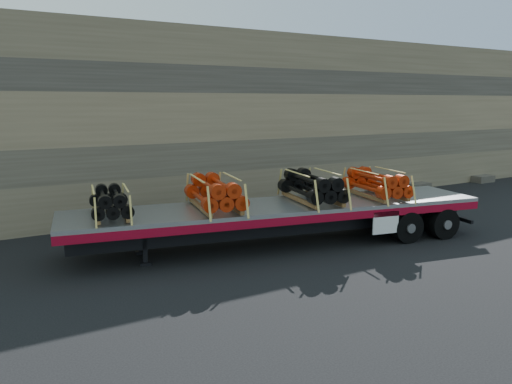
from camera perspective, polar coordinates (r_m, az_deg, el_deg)
ground at (r=14.63m, az=-0.20°, el=-6.74°), size 120.00×120.00×0.00m
rock_wall at (r=19.90m, az=-9.73°, el=7.88°), size 44.00×3.00×7.00m
trailer at (r=15.08m, az=2.74°, el=-3.73°), size 12.89×4.74×1.27m
bundle_front at (r=13.80m, az=-16.30°, el=-1.22°), size 1.39×2.20×0.73m
bundle_midfront at (r=14.22m, az=-4.74°, el=-0.19°), size 1.68×2.67×0.88m
bundle_midrear at (r=15.28m, az=6.41°, el=0.51°), size 1.68×2.67×0.88m
bundle_rear at (r=16.40m, az=13.56°, el=0.87°), size 1.59×2.52×0.83m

